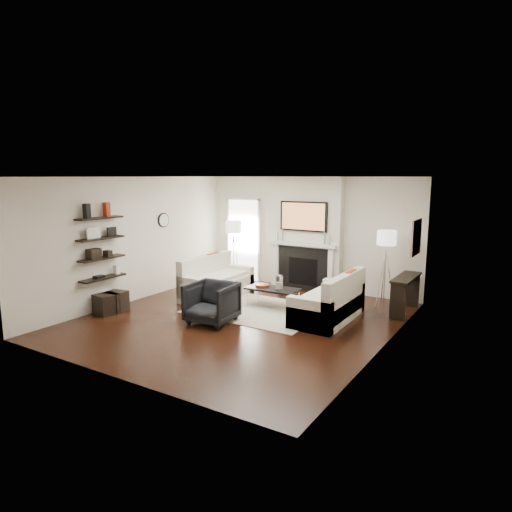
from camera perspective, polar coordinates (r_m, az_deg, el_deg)
The scene contains 71 objects.
room_envelope at distance 8.50m, azimuth -2.13°, elevation 0.73°, with size 6.00×6.00×6.00m.
chimney_breast at distance 10.98m, azimuth 6.29°, elevation 2.78°, with size 1.80×0.25×2.70m, color silver.
fireplace_surround at distance 10.99m, azimuth 5.90°, elevation -1.59°, with size 1.30×0.02×1.04m, color black.
firebox at distance 11.00m, azimuth 5.88°, elevation -1.95°, with size 0.75×0.02×0.65m, color black.
mantel_pilaster_l at distance 11.29m, azimuth 2.55°, elevation -1.09°, with size 0.12×0.08×1.10m, color white.
mantel_pilaster_r at distance 10.67m, azimuth 9.31°, elevation -1.86°, with size 0.12×0.08×1.10m, color white.
mantel_shelf at distance 10.84m, azimuth 5.84°, elevation 1.47°, with size 1.70×0.18×0.07m, color white.
tv_body at distance 10.79m, azimuth 5.96°, elevation 4.96°, with size 1.20×0.06×0.70m, color black.
tv_screen at distance 10.76m, azimuth 5.88°, elevation 4.94°, with size 1.10×0.01×0.62m, color #BF723F.
candlestick_l_tall at distance 11.08m, azimuth 3.32°, elevation 2.65°, with size 0.04×0.04×0.30m, color silver.
candlestick_l_short at distance 11.14m, azimuth 2.73°, elevation 2.54°, with size 0.04×0.04×0.24m, color silver.
candlestick_r_tall at distance 10.60m, azimuth 8.55°, elevation 2.23°, with size 0.04×0.04×0.30m, color silver.
candlestick_r_short at distance 10.55m, azimuth 9.20°, elevation 2.01°, with size 0.04×0.04×0.24m, color silver.
hallway_panel at distance 12.01m, azimuth -1.51°, elevation 2.01°, with size 0.90×0.02×2.10m, color white.
door_trim_l at distance 12.26m, azimuth -3.43°, elevation 2.16°, with size 0.06×0.06×2.16m, color white.
door_trim_r at distance 11.74m, azimuth 0.40°, elevation 1.83°, with size 0.06×0.06×2.16m, color white.
door_trim_top at distance 11.89m, azimuth -1.58°, elevation 7.16°, with size 1.02×0.06×0.06m, color white.
rug at distance 9.42m, azimuth 0.25°, elevation -6.73°, with size 2.60×2.00×0.01m, color #C0B29D.
loveseat_left_base at distance 10.38m, azimuth -4.85°, elevation -4.01°, with size 0.85×1.80×0.42m, color silver.
loveseat_left_back at distance 10.51m, azimuth -6.34°, elevation -2.10°, with size 0.18×1.80×0.80m, color silver.
loveseat_left_arm_n at distance 9.75m, azimuth -7.71°, elevation -4.46°, with size 0.85×0.18×0.60m, color silver.
loveseat_left_arm_s at distance 11.01m, azimuth -2.34°, elevation -2.70°, with size 0.85×0.18×0.60m, color silver.
loveseat_left_cushion at distance 10.30m, azimuth -4.65°, elevation -2.65°, with size 0.63×1.44×0.10m, color silver.
pillow_left_orange at distance 10.71m, azimuth -5.37°, elevation -0.75°, with size 0.10×0.42×0.42m, color maroon.
pillow_left_charcoal at distance 10.24m, azimuth -7.40°, elevation -1.33°, with size 0.10×0.40×0.40m, color black.
loveseat_right_base at distance 8.86m, azimuth 8.93°, elevation -6.57°, with size 0.85×1.80×0.42m, color silver.
loveseat_right_back at distance 8.66m, azimuth 11.03°, elevation -4.85°, with size 0.18×1.80×0.80m, color silver.
loveseat_right_arm_n at distance 8.13m, azimuth 6.69°, elevation -7.38°, with size 0.85×0.18×0.60m, color silver.
loveseat_right_arm_s at distance 9.56m, azimuth 10.85°, elevation -4.83°, with size 0.85×0.18×0.60m, color silver.
loveseat_right_cushion at distance 8.81m, azimuth 8.67°, elevation -4.90°, with size 0.63×1.44×0.10m, color silver.
pillow_right_orange at distance 8.88m, azimuth 11.77°, elevation -3.15°, with size 0.10×0.42×0.42m, color maroon.
pillow_right_charcoal at distance 8.34m, azimuth 10.34°, elevation -4.03°, with size 0.10×0.40×0.40m, color black.
coffee_table at distance 9.50m, azimuth 2.11°, elevation -4.13°, with size 1.10×0.55×0.04m, color black.
coffee_leg_nw at distance 9.62m, azimuth -1.15°, elevation -5.23°, with size 0.02×0.02×0.38m, color silver.
coffee_leg_ne at distance 9.14m, azimuth 4.15°, elevation -6.09°, with size 0.02×0.02×0.38m, color silver.
coffee_leg_sw at distance 9.98m, azimuth 0.23°, elevation -4.67°, with size 0.02×0.02×0.38m, color silver.
coffee_leg_se at distance 9.52m, azimuth 5.39°, elevation -5.45°, with size 0.02×0.02×0.38m, color silver.
hurricane_glass at distance 9.39m, azimuth 2.91°, elevation -3.30°, with size 0.16×0.16×0.28m, color white.
hurricane_candle at distance 9.41m, azimuth 2.91°, elevation -3.68°, with size 0.09×0.09×0.14m, color white.
copper_bowl at distance 9.61m, azimuth 0.82°, elevation -3.68°, with size 0.30×0.30×0.05m, color #B7391E.
armchair at distance 8.57m, azimuth -5.57°, elevation -5.60°, with size 0.82×0.76×0.84m, color black.
lamp_left_post at distance 11.69m, azimuth -2.80°, elevation -0.46°, with size 0.02×0.02×1.20m, color silver.
lamp_left_shade at distance 11.56m, azimuth -2.84°, elevation 3.69°, with size 0.40×0.40×0.30m, color white.
lamp_left_leg_a at distance 11.63m, azimuth -2.36°, elevation -0.51°, with size 0.02×0.02×1.25m, color silver.
lamp_left_leg_b at distance 11.79m, azimuth -2.76°, elevation -0.36°, with size 0.02×0.02×1.25m, color silver.
lamp_left_leg_c at distance 11.64m, azimuth -3.29°, elevation -0.50°, with size 0.02×0.02×1.25m, color silver.
lamp_right_post at distance 9.99m, azimuth 15.79°, elevation -2.62°, with size 0.02×0.02×1.20m, color silver.
lamp_right_shade at distance 9.85m, azimuth 16.02°, elevation 2.21°, with size 0.40×0.40×0.30m, color white.
lamp_right_leg_a at distance 9.96m, azimuth 16.40°, elevation -2.69°, with size 0.02×0.02×1.25m, color silver.
lamp_right_leg_b at distance 10.10m, azimuth 15.64°, elevation -2.49°, with size 0.02×0.02×1.25m, color silver.
lamp_right_leg_c at distance 9.92m, azimuth 15.33°, elevation -2.69°, with size 0.02×0.02×1.25m, color silver.
console_top at distance 9.53m, azimuth 18.28°, elevation -2.55°, with size 0.35×1.20×0.04m, color black.
console_leg_n at distance 9.10m, azimuth 17.32°, elevation -5.52°, with size 0.30×0.04×0.71m, color black.
console_leg_s at distance 10.14m, azimuth 18.91°, elevation -4.03°, with size 0.30×0.04×0.71m, color black.
wall_art at distance 9.29m, azimuth 19.41°, elevation 2.21°, with size 0.03×0.70×0.70m, color #9C624E.
shelf_bottom at distance 9.64m, azimuth -18.58°, elevation -2.61°, with size 0.25×1.00×0.04m, color black.
shelf_lower at distance 9.57m, azimuth -18.71°, elevation -0.27°, with size 0.25×1.00×0.04m, color black.
shelf_upper at distance 9.51m, azimuth -18.85°, elevation 2.10°, with size 0.25×1.00×0.04m, color black.
shelf_top at distance 9.47m, azimuth -18.98°, elevation 4.50°, with size 0.25×1.00×0.04m, color black.
decor_magfile_a at distance 9.28m, azimuth -20.40°, elevation 5.29°, with size 0.12×0.10×0.28m, color black.
decor_magfile_b at distance 9.57m, azimuth -18.18°, elevation 5.55°, with size 0.12×0.10×0.28m, color maroon.
decor_frame_a at distance 9.39m, azimuth -19.66°, elevation 2.75°, with size 0.04×0.30×0.22m, color white.
decor_frame_b at distance 9.68m, azimuth -17.59°, elevation 2.94°, with size 0.04×0.22×0.18m, color black.
decor_wine_rack at distance 9.43m, azimuth -19.63°, elevation 0.26°, with size 0.18×0.25×0.20m, color black.
decor_box_small at distance 9.65m, azimuth -18.04°, elevation 0.32°, with size 0.15×0.12×0.12m, color black.
decor_books at distance 9.58m, azimuth -19.04°, elevation -2.46°, with size 0.14×0.20×0.05m, color black.
decor_box_tall at distance 9.85m, azimuth -17.03°, elevation -1.63°, with size 0.10×0.10×0.18m, color white.
clock_rim at distance 10.85m, azimuth -11.52°, elevation 4.41°, with size 0.34×0.34×0.04m, color black.
clock_face at distance 10.84m, azimuth -11.42°, elevation 4.41°, with size 0.29×0.29×0.01m, color white.
ottoman_near at distance 9.74m, azimuth -17.16°, elevation -5.43°, with size 0.40×0.40×0.40m, color black.
ottoman_far at distance 9.60m, azimuth -18.21°, elevation -5.72°, with size 0.40×0.40×0.40m, color black.
Camera 1 is at (4.69, -6.95, 2.72)m, focal length 32.00 mm.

